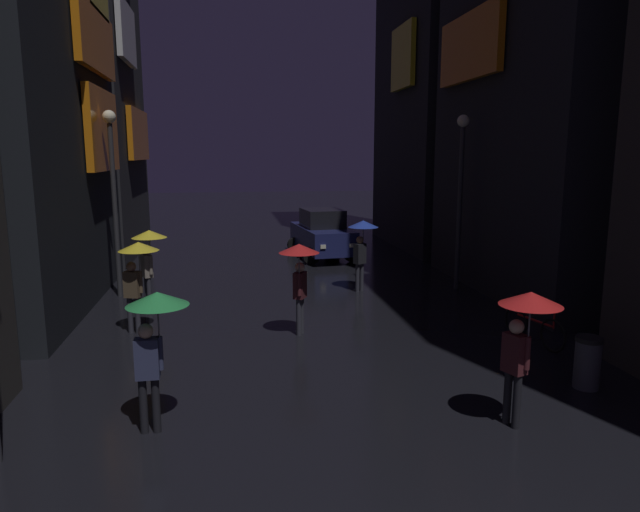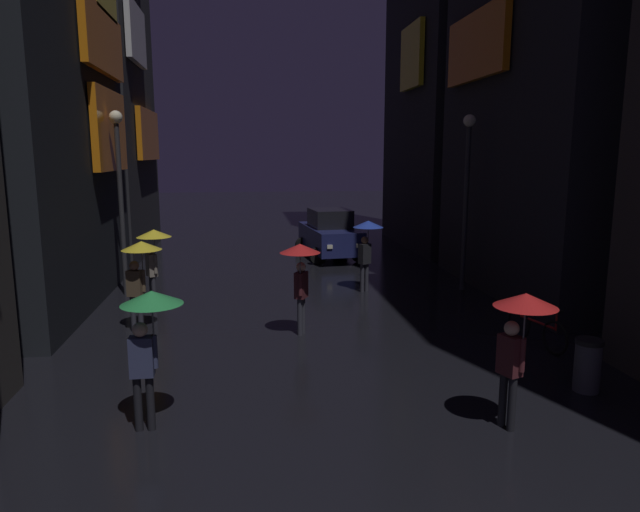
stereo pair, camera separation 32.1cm
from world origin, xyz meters
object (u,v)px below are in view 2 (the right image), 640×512
object	(u,v)px
pedestrian_midstreet_centre_red	(520,323)
car_distant	(330,234)
pedestrian_foreground_left_green	(149,321)
streetlamp_left_far	(120,181)
pedestrian_foreground_right_yellow	(153,246)
pedestrian_near_crossing_blue	(367,236)
trash_bin	(588,365)
pedestrian_far_right_red	(300,263)
streetlamp_right_far	(467,181)
pedestrian_midstreet_left_yellow	(140,261)
bicycle_parked_at_storefront	(537,329)

from	to	relation	value
pedestrian_midstreet_centre_red	car_distant	world-z (taller)	pedestrian_midstreet_centre_red
pedestrian_foreground_left_green	streetlamp_left_far	bearing A→B (deg)	103.45
pedestrian_foreground_right_yellow	pedestrian_near_crossing_blue	xyz separation A→B (m)	(6.00, 1.14, 0.00)
pedestrian_midstreet_centre_red	trash_bin	world-z (taller)	pedestrian_midstreet_centre_red
pedestrian_far_right_red	streetlamp_right_far	bearing A→B (deg)	35.64
streetlamp_right_far	trash_bin	bearing A→B (deg)	-95.32
pedestrian_far_right_red	trash_bin	size ratio (longest dim) A/B	2.28
car_distant	pedestrian_foreground_left_green	bearing A→B (deg)	-108.92
pedestrian_foreground_left_green	car_distant	world-z (taller)	pedestrian_foreground_left_green
streetlamp_left_far	trash_bin	size ratio (longest dim) A/B	5.65
trash_bin	pedestrian_midstreet_left_yellow	bearing A→B (deg)	151.29
bicycle_parked_at_storefront	pedestrian_midstreet_centre_red	bearing A→B (deg)	-122.33
pedestrian_foreground_left_green	bicycle_parked_at_storefront	world-z (taller)	pedestrian_foreground_left_green
pedestrian_far_right_red	streetlamp_left_far	size ratio (longest dim) A/B	0.40
pedestrian_foreground_left_green	streetlamp_right_far	distance (m)	11.36
trash_bin	pedestrian_midstreet_centre_red	bearing A→B (deg)	-147.57
pedestrian_midstreet_centre_red	pedestrian_midstreet_left_yellow	size ratio (longest dim) A/B	1.00
streetlamp_right_far	pedestrian_far_right_red	bearing A→B (deg)	-144.36
pedestrian_foreground_left_green	car_distant	bearing A→B (deg)	71.08
pedestrian_near_crossing_blue	pedestrian_foreground_left_green	bearing A→B (deg)	-121.54
streetlamp_right_far	pedestrian_near_crossing_blue	bearing A→B (deg)	175.77
pedestrian_midstreet_left_yellow	streetlamp_left_far	size ratio (longest dim) A/B	0.40
pedestrian_midstreet_left_yellow	pedestrian_foreground_right_yellow	bearing A→B (deg)	90.28
pedestrian_foreground_right_yellow	pedestrian_midstreet_centre_red	bearing A→B (deg)	-51.14
bicycle_parked_at_storefront	car_distant	bearing A→B (deg)	103.93
bicycle_parked_at_storefront	streetlamp_left_far	world-z (taller)	streetlamp_left_far
pedestrian_midstreet_centre_red	pedestrian_near_crossing_blue	bearing A→B (deg)	91.94
pedestrian_near_crossing_blue	trash_bin	world-z (taller)	pedestrian_near_crossing_blue
pedestrian_foreground_left_green	bicycle_parked_at_storefront	xyz separation A→B (m)	(7.55, 2.74, -1.28)
pedestrian_midstreet_centre_red	car_distant	xyz separation A→B (m)	(-0.55, 14.72, -0.74)
pedestrian_far_right_red	trash_bin	world-z (taller)	pedestrian_far_right_red
pedestrian_near_crossing_blue	bicycle_parked_at_storefront	size ratio (longest dim) A/B	1.19
pedestrian_midstreet_left_yellow	streetlamp_left_far	xyz separation A→B (m)	(-1.08, 3.66, 1.64)
pedestrian_near_crossing_blue	pedestrian_far_right_red	bearing A→B (deg)	-120.64
pedestrian_foreground_left_green	pedestrian_midstreet_centre_red	bearing A→B (deg)	-8.44
pedestrian_foreground_right_yellow	pedestrian_midstreet_centre_red	world-z (taller)	same
pedestrian_near_crossing_blue	bicycle_parked_at_storefront	xyz separation A→B (m)	(2.53, -5.43, -1.28)
pedestrian_midstreet_centre_red	trash_bin	xyz separation A→B (m)	(1.93, 1.22, -1.20)
pedestrian_far_right_red	car_distant	world-z (taller)	pedestrian_far_right_red
streetlamp_left_far	pedestrian_midstreet_centre_red	bearing A→B (deg)	-51.83
pedestrian_midstreet_centre_red	streetlamp_left_far	size ratio (longest dim) A/B	0.40
pedestrian_foreground_right_yellow	trash_bin	world-z (taller)	pedestrian_foreground_right_yellow
car_distant	trash_bin	world-z (taller)	car_distant
pedestrian_midstreet_centre_red	pedestrian_midstreet_left_yellow	world-z (taller)	same
pedestrian_near_crossing_blue	trash_bin	distance (m)	8.14
pedestrian_midstreet_left_yellow	streetlamp_right_far	world-z (taller)	streetlamp_right_far
streetlamp_left_far	streetlamp_right_far	distance (m)	10.02
bicycle_parked_at_storefront	streetlamp_left_far	distance (m)	11.62
pedestrian_foreground_right_yellow	pedestrian_near_crossing_blue	bearing A→B (deg)	10.73
pedestrian_far_right_red	streetlamp_left_far	world-z (taller)	streetlamp_left_far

